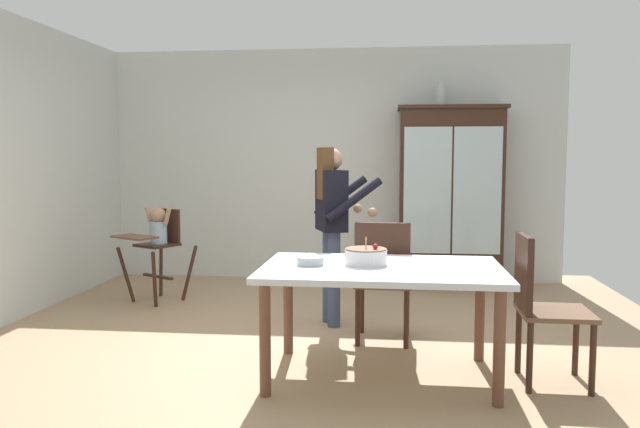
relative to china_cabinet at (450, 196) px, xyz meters
name	(u,v)px	position (x,y,z in m)	size (l,w,h in m)	color
ground_plane	(301,343)	(-1.35, -2.37, -1.01)	(6.24, 6.24, 0.00)	tan
wall_back	(332,165)	(-1.35, 0.26, 0.34)	(5.32, 0.06, 2.70)	silver
china_cabinet	(450,196)	(0.00, 0.00, 0.00)	(1.19, 0.48, 2.01)	#382116
ceramic_vase	(441,95)	(-0.13, 0.00, 1.12)	(0.13, 0.13, 0.27)	#B2B7B2
high_chair_with_toddler	(157,237)	(-2.98, -1.12, -0.36)	(0.78, 0.84, 0.95)	#382116
adult_person	(332,213)	(-1.16, -1.79, -0.04)	(0.62, 0.61, 1.53)	#3D4C6B
dining_table	(382,279)	(-0.72, -3.06, -0.36)	(1.57, 1.03, 0.74)	silver
birthday_cake	(366,256)	(-0.83, -3.00, -0.22)	(0.28, 0.28, 0.19)	white
serving_bowl	(310,261)	(-1.19, -3.06, -0.24)	(0.18, 0.18, 0.06)	#B2BCC6
dining_chair_far_side	(383,274)	(-0.72, -2.33, -0.46)	(0.46, 0.46, 0.96)	#382116
dining_chair_right_end	(539,298)	(0.28, -3.06, -0.46)	(0.45, 0.45, 0.96)	#382116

